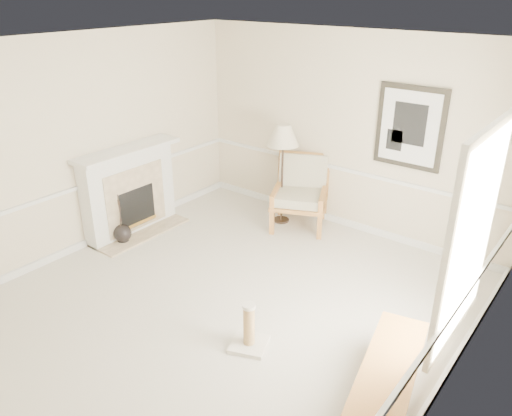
{
  "coord_description": "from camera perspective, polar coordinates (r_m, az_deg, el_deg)",
  "views": [
    {
      "loc": [
        3.31,
        -3.61,
        3.44
      ],
      "look_at": [
        -0.06,
        0.7,
        0.97
      ],
      "focal_mm": 35.0,
      "sensor_mm": 36.0,
      "label": 1
    }
  ],
  "objects": [
    {
      "name": "ground",
      "position": [
        5.99,
        -3.75,
        -10.82
      ],
      "size": [
        5.5,
        5.5,
        0.0
      ],
      "primitive_type": "plane",
      "color": "silver",
      "rests_on": "ground"
    },
    {
      "name": "room",
      "position": [
        5.11,
        -2.58,
        6.36
      ],
      "size": [
        5.04,
        5.54,
        2.92
      ],
      "color": "beige",
      "rests_on": "ground"
    },
    {
      "name": "fireplace",
      "position": [
        7.58,
        -14.23,
        1.89
      ],
      "size": [
        0.64,
        1.64,
        1.31
      ],
      "color": "white",
      "rests_on": "ground"
    },
    {
      "name": "floor_vase",
      "position": [
        7.45,
        -15.02,
        -2.85
      ],
      "size": [
        0.26,
        0.26,
        0.76
      ],
      "rotation": [
        0.0,
        0.0,
        0.23
      ],
      "color": "black",
      "rests_on": "ground"
    },
    {
      "name": "armchair",
      "position": [
        7.65,
        5.17,
        2.23
      ],
      "size": [
        1.09,
        1.12,
        1.07
      ],
      "rotation": [
        0.0,
        0.0,
        0.44
      ],
      "color": "#AC6637",
      "rests_on": "ground"
    },
    {
      "name": "floor_lamp",
      "position": [
        7.43,
        3.1,
        8.01
      ],
      "size": [
        0.53,
        0.53,
        1.56
      ],
      "rotation": [
        0.0,
        0.0,
        0.09
      ],
      "color": "black",
      "rests_on": "ground"
    },
    {
      "name": "bench",
      "position": [
        4.76,
        14.87,
        -18.22
      ],
      "size": [
        0.76,
        1.56,
        0.43
      ],
      "rotation": [
        0.0,
        0.0,
        0.22
      ],
      "color": "#AC6637",
      "rests_on": "ground"
    },
    {
      "name": "scratching_post",
      "position": [
        5.27,
        -0.81,
        -14.13
      ],
      "size": [
        0.47,
        0.47,
        0.52
      ],
      "rotation": [
        0.0,
        0.0,
        0.37
      ],
      "color": "white",
      "rests_on": "ground"
    }
  ]
}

